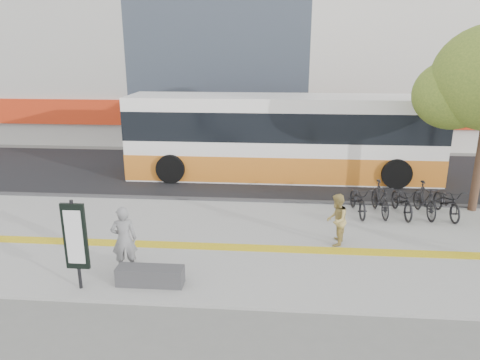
# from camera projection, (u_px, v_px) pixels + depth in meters

# --- Properties ---
(ground) EXTENTS (120.00, 120.00, 0.00)m
(ground) POSITION_uv_depth(u_px,v_px,m) (261.00, 268.00, 11.66)
(ground) COLOR slate
(ground) RESTS_ON ground
(sidewalk) EXTENTS (40.00, 7.00, 0.08)m
(sidewalk) POSITION_uv_depth(u_px,v_px,m) (263.00, 242.00, 13.08)
(sidewalk) COLOR gray
(sidewalk) RESTS_ON ground
(tactile_strip) EXTENTS (40.00, 0.45, 0.01)m
(tactile_strip) POSITION_uv_depth(u_px,v_px,m) (262.00, 248.00, 12.59)
(tactile_strip) COLOR yellow
(tactile_strip) RESTS_ON sidewalk
(street) EXTENTS (40.00, 8.00, 0.06)m
(street) POSITION_uv_depth(u_px,v_px,m) (268.00, 173.00, 20.24)
(street) COLOR black
(street) RESTS_ON ground
(curb) EXTENTS (40.00, 0.25, 0.14)m
(curb) POSITION_uv_depth(u_px,v_px,m) (266.00, 202.00, 16.41)
(curb) COLOR #353537
(curb) RESTS_ON ground
(bench) EXTENTS (1.60, 0.45, 0.45)m
(bench) POSITION_uv_depth(u_px,v_px,m) (150.00, 276.00, 10.63)
(bench) COLOR #353537
(bench) RESTS_ON sidewalk
(signboard) EXTENTS (0.55, 0.10, 2.20)m
(signboard) POSITION_uv_depth(u_px,v_px,m) (75.00, 238.00, 10.16)
(signboard) COLOR black
(signboard) RESTS_ON sidewalk
(bus) EXTENTS (13.17, 3.12, 3.51)m
(bus) POSITION_uv_depth(u_px,v_px,m) (282.00, 139.00, 19.24)
(bus) COLOR white
(bus) RESTS_ON street
(bicycle_row) EXTENTS (3.75, 1.99, 1.13)m
(bicycle_row) POSITION_uv_depth(u_px,v_px,m) (402.00, 200.00, 14.94)
(bicycle_row) COLOR black
(bicycle_row) RESTS_ON sidewalk
(seated_woman) EXTENTS (0.72, 0.57, 1.74)m
(seated_woman) POSITION_uv_depth(u_px,v_px,m) (124.00, 239.00, 11.09)
(seated_woman) COLOR black
(seated_woman) RESTS_ON sidewalk
(pedestrian_tan) EXTENTS (0.74, 0.85, 1.51)m
(pedestrian_tan) POSITION_uv_depth(u_px,v_px,m) (337.00, 220.00, 12.65)
(pedestrian_tan) COLOR #A58E4C
(pedestrian_tan) RESTS_ON sidewalk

